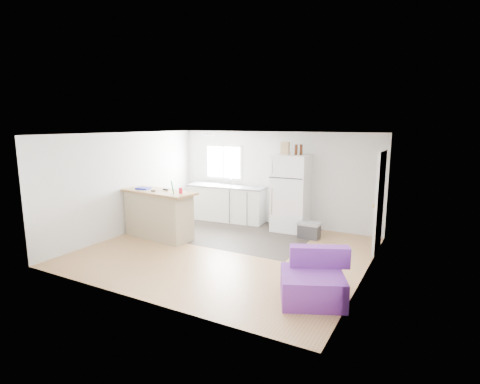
% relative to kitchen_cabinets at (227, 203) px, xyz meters
% --- Properties ---
extents(room, '(5.51, 5.01, 2.41)m').
position_rel_kitchen_cabinets_xyz_m(room, '(1.27, -2.17, 0.71)').
color(room, olive).
rests_on(room, ground).
extents(vinyl_zone, '(4.05, 2.50, 0.00)m').
position_rel_kitchen_cabinets_xyz_m(vinyl_zone, '(0.54, -0.92, -0.49)').
color(vinyl_zone, '#2D2622').
rests_on(vinyl_zone, floor).
extents(window, '(1.18, 0.06, 0.98)m').
position_rel_kitchen_cabinets_xyz_m(window, '(-0.28, 0.32, 1.06)').
color(window, white).
rests_on(window, back_wall).
extents(interior_door, '(0.11, 0.92, 2.10)m').
position_rel_kitchen_cabinets_xyz_m(interior_door, '(3.99, -0.62, 0.53)').
color(interior_door, white).
rests_on(interior_door, right_wall).
extents(ceiling_fixture, '(0.30, 0.30, 0.07)m').
position_rel_kitchen_cabinets_xyz_m(ceiling_fixture, '(0.07, -0.97, 1.87)').
color(ceiling_fixture, white).
rests_on(ceiling_fixture, ceiling).
extents(kitchen_cabinets, '(2.20, 0.86, 1.25)m').
position_rel_kitchen_cabinets_xyz_m(kitchen_cabinets, '(0.00, 0.00, 0.00)').
color(kitchen_cabinets, white).
rests_on(kitchen_cabinets, floor).
extents(peninsula, '(1.86, 0.86, 1.11)m').
position_rel_kitchen_cabinets_xyz_m(peninsula, '(-0.56, -2.12, 0.07)').
color(peninsula, tan).
rests_on(peninsula, floor).
extents(refrigerator, '(0.86, 0.82, 1.87)m').
position_rel_kitchen_cabinets_xyz_m(refrigerator, '(1.86, -0.07, 0.45)').
color(refrigerator, white).
rests_on(refrigerator, floor).
extents(cooler, '(0.49, 0.34, 0.38)m').
position_rel_kitchen_cabinets_xyz_m(cooler, '(2.49, -0.49, -0.30)').
color(cooler, '#323134').
rests_on(cooler, floor).
extents(purple_seat, '(1.18, 1.18, 0.75)m').
position_rel_kitchen_cabinets_xyz_m(purple_seat, '(3.51, -3.40, -0.22)').
color(purple_seat, '#712E98').
rests_on(purple_seat, floor).
extents(cleaner_jug, '(0.17, 0.14, 0.35)m').
position_rel_kitchen_cabinets_xyz_m(cleaner_jug, '(-0.04, -2.17, -0.34)').
color(cleaner_jug, white).
rests_on(cleaner_jug, floor).
extents(mop, '(0.24, 0.40, 1.41)m').
position_rel_kitchen_cabinets_xyz_m(mop, '(-0.10, -2.27, -0.26)').
color(mop, green).
rests_on(mop, floor).
extents(red_cup, '(0.09, 0.09, 0.12)m').
position_rel_kitchen_cabinets_xyz_m(red_cup, '(0.10, -2.13, 0.68)').
color(red_cup, red).
rests_on(red_cup, peninsula).
extents(blue_tray, '(0.33, 0.26, 0.04)m').
position_rel_kitchen_cabinets_xyz_m(blue_tray, '(-0.98, -2.13, 0.64)').
color(blue_tray, '#1322B8').
rests_on(blue_tray, peninsula).
extents(tool_a, '(0.15, 0.07, 0.03)m').
position_rel_kitchen_cabinets_xyz_m(tool_a, '(-0.44, -1.99, 0.63)').
color(tool_a, black).
rests_on(tool_a, peninsula).
extents(tool_b, '(0.11, 0.06, 0.03)m').
position_rel_kitchen_cabinets_xyz_m(tool_b, '(-0.58, -2.25, 0.63)').
color(tool_b, black).
rests_on(tool_b, peninsula).
extents(cardboard_box, '(0.20, 0.10, 0.30)m').
position_rel_kitchen_cabinets_xyz_m(cardboard_box, '(1.71, -0.15, 1.53)').
color(cardboard_box, tan).
rests_on(cardboard_box, refrigerator).
extents(bottle_left, '(0.07, 0.07, 0.25)m').
position_rel_kitchen_cabinets_xyz_m(bottle_left, '(2.00, -0.16, 1.51)').
color(bottle_left, '#3C1B0B').
rests_on(bottle_left, refrigerator).
extents(bottle_right, '(0.09, 0.09, 0.25)m').
position_rel_kitchen_cabinets_xyz_m(bottle_right, '(2.09, -0.07, 1.51)').
color(bottle_right, '#3C1B0B').
rests_on(bottle_right, refrigerator).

